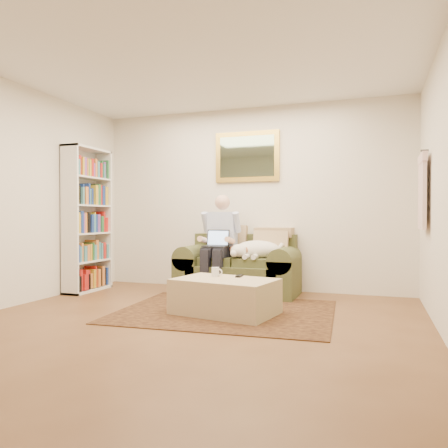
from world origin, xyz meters
The scene contains 12 objects.
room_shell centered at (0.00, 0.35, 1.30)m, with size 4.51×5.00×2.61m.
rug centered at (0.17, 0.94, 0.01)m, with size 2.28×1.83×0.01m, color black.
sofa centered at (-0.03, 2.06, 0.27)m, with size 1.59×0.81×0.96m.
seated_man centered at (-0.26, 1.92, 0.67)m, with size 0.52×0.75×1.34m, color #8C99D8, non-canonical shape.
laptop centered at (-0.26, 1.85, 0.70)m, with size 0.31×0.24×0.22m.
sleeping_dog centered at (0.26, 1.98, 0.61)m, with size 0.66×0.41×0.24m, color white, non-canonical shape.
ottoman centered at (0.21, 0.81, 0.19)m, with size 1.04×0.66×0.38m, color #CFAE8A.
coffee_mug centered at (0.04, 0.96, 0.43)m, with size 0.08×0.08×0.10m, color white.
tv_remote centered at (0.30, 1.01, 0.39)m, with size 0.05×0.15×0.02m, color black.
bookshelf centered at (-2.10, 1.60, 1.00)m, with size 0.28×0.80×2.00m, color white, non-canonical shape.
wall_mirror centered at (-0.03, 2.47, 1.90)m, with size 0.94×0.04×0.72m.
hanging_shirt centered at (2.19, 1.60, 1.35)m, with size 0.06×0.52×0.90m, color beige, non-canonical shape.
Camera 1 is at (1.70, -3.55, 1.03)m, focal length 35.00 mm.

